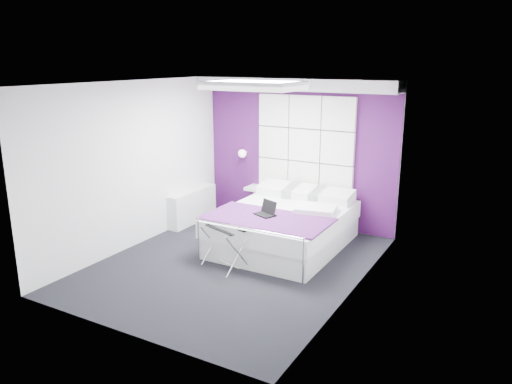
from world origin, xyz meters
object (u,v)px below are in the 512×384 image
at_px(nightstand, 260,188).
at_px(bed, 284,226).
at_px(luggage_rack, 226,247).
at_px(laptop, 266,211).
at_px(radiator, 192,206).
at_px(wall_lamp, 243,153).

bearing_deg(nightstand, bed, -45.56).
height_order(luggage_rack, laptop, laptop).
xyz_separation_m(radiator, luggage_rack, (1.65, -1.44, -0.00)).
distance_m(radiator, bed, 2.02).
relative_size(bed, laptop, 7.34).
distance_m(luggage_rack, laptop, 0.86).
height_order(wall_lamp, radiator, wall_lamp).
height_order(nightstand, luggage_rack, nightstand).
bearing_deg(wall_lamp, radiator, -130.10).
bearing_deg(wall_lamp, laptop, -49.22).
bearing_deg(laptop, radiator, -178.00).
xyz_separation_m(bed, luggage_rack, (-0.35, -1.16, -0.03)).
xyz_separation_m(wall_lamp, radiator, (-0.64, -0.76, -0.92)).
bearing_deg(bed, wall_lamp, 142.72).
relative_size(bed, luggage_rack, 3.71).
relative_size(wall_lamp, radiator, 0.12).
distance_m(nightstand, luggage_rack, 2.26).
relative_size(radiator, nightstand, 2.43).
distance_m(bed, nightstand, 1.42).
distance_m(nightstand, laptop, 1.69).
xyz_separation_m(wall_lamp, laptop, (1.27, -1.48, -0.53)).
distance_m(wall_lamp, radiator, 1.35).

